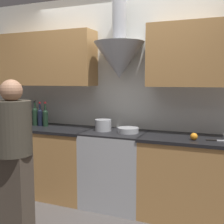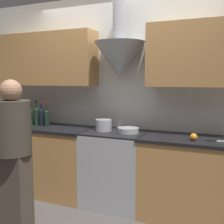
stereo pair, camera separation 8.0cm
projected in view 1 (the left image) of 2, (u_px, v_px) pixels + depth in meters
The scene contains 19 objects.
ground_plane at pixel (104, 217), 3.14m from camera, with size 12.00×12.00×0.00m, color #4C4744.
wall_back at pixel (116, 83), 3.57m from camera, with size 8.40×0.62×2.60m.
counter_left at pixel (37, 159), 3.84m from camera, with size 1.59×0.62×0.91m.
counter_right at pixel (189, 178), 3.08m from camera, with size 1.06×0.62×0.91m.
stove_range at pixel (115, 168), 3.41m from camera, with size 0.72×0.60×0.91m.
wine_bottle_1 at pixel (2, 114), 4.03m from camera, with size 0.07×0.07×0.31m.
wine_bottle_2 at pixel (8, 115), 3.99m from camera, with size 0.08×0.08×0.31m.
wine_bottle_3 at pixel (12, 114), 3.95m from camera, with size 0.07×0.07×0.35m.
wine_bottle_4 at pixel (18, 114), 3.93m from camera, with size 0.08×0.08×0.33m.
wine_bottle_5 at pixel (23, 116), 3.88m from camera, with size 0.07×0.07×0.31m.
wine_bottle_6 at pixel (29, 116), 3.87m from camera, with size 0.08×0.08×0.31m.
wine_bottle_7 at pixel (35, 115), 3.82m from camera, with size 0.07×0.07×0.34m.
wine_bottle_8 at pixel (40, 116), 3.78m from camera, with size 0.07×0.07×0.32m.
wine_bottle_9 at pixel (45, 117), 3.75m from camera, with size 0.07×0.07×0.33m.
stock_pot at pixel (103, 125), 3.42m from camera, with size 0.20×0.20×0.14m.
mixing_bowl at pixel (128, 130), 3.30m from camera, with size 0.25×0.25×0.06m.
orange_fruit at pixel (194, 136), 2.90m from camera, with size 0.07×0.07×0.07m.
chefs_knife at pixel (220, 141), 2.86m from camera, with size 0.28×0.08×0.01m.
person_foreground_left at pixel (14, 151), 2.73m from camera, with size 0.36×0.36×1.53m.
Camera 1 is at (1.21, -2.73, 1.53)m, focal length 45.00 mm.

